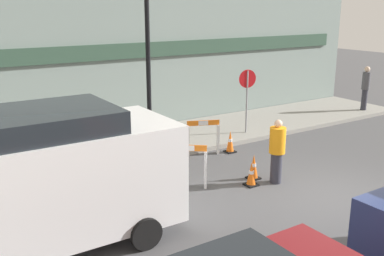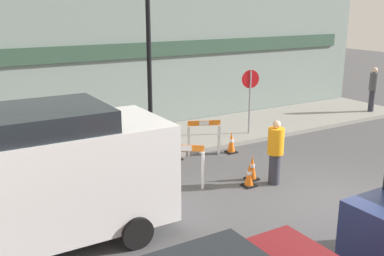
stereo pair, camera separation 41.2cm
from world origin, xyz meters
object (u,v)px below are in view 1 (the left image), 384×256
object	(u,v)px
person_pedestrian	(366,86)
work_van	(40,176)
streetlamp_post	(147,14)
person_worker	(277,150)
stop_sign	(247,91)

from	to	relation	value
person_pedestrian	work_van	world-z (taller)	work_van
streetlamp_post	work_van	bearing A→B (deg)	-138.31
person_pedestrian	person_worker	bearing A→B (deg)	11.57
streetlamp_post	stop_sign	xyz separation A→B (m)	(3.61, -0.00, -2.47)
person_worker	work_van	size ratio (longest dim) A/B	0.33
stop_sign	work_van	xyz separation A→B (m)	(-7.65, -3.60, -0.17)
streetlamp_post	person_worker	world-z (taller)	streetlamp_post
streetlamp_post	person_worker	bearing A→B (deg)	-65.76
person_worker	work_van	world-z (taller)	work_van
person_pedestrian	work_van	size ratio (longest dim) A/B	0.36
work_van	stop_sign	bearing A→B (deg)	25.20
streetlamp_post	stop_sign	distance (m)	4.37
work_van	streetlamp_post	bearing A→B (deg)	41.69
stop_sign	person_worker	bearing A→B (deg)	74.48
person_pedestrian	work_van	xyz separation A→B (m)	(-13.82, -3.59, 0.28)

